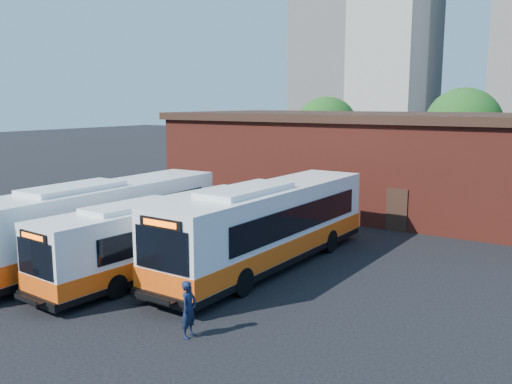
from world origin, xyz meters
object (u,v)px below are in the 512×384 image
Objects in this scene: bus_midwest at (158,239)px; transit_worker at (189,309)px; bus_west at (103,224)px; bus_mideast at (267,228)px.

bus_midwest is 6.77m from transit_worker.
bus_west is 3.45m from bus_midwest.
bus_midwest is at bearing 42.23° from transit_worker.
transit_worker is (5.23, -4.27, -0.55)m from bus_midwest.
transit_worker is at bearing -75.04° from bus_mideast.
bus_mideast is (6.83, 3.17, 0.04)m from bus_west.
bus_west is at bearing -153.88° from bus_mideast.
bus_mideast is at bearing 5.19° from transit_worker.
bus_mideast is 7.79m from transit_worker.
bus_midwest is 4.71m from bus_mideast.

